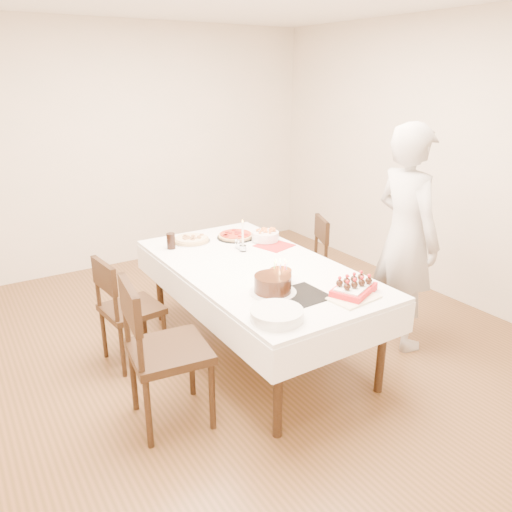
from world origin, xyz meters
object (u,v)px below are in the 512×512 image
pasta_bowl (265,236)px  layer_cake (273,284)px  chair_right_savory (302,262)px  chair_left_savory (132,309)px  cola_glass (171,241)px  pizza_pepperoni (236,236)px  strawberry_box (354,289)px  pizza_white (191,240)px  taper_candle (243,235)px  chair_left_dessert (169,351)px  birthday_cake (280,271)px  person (406,238)px  dining_table (256,309)px

pasta_bowl → layer_cake: layer_cake is taller
chair_right_savory → layer_cake: (-1.04, -1.02, 0.38)m
chair_left_savory → cola_glass: (0.48, 0.31, 0.38)m
pizza_pepperoni → strawberry_box: bearing=-87.9°
pizza_pepperoni → pizza_white: bearing=164.9°
chair_left_savory → taper_candle: taper_candle is taller
chair_left_dessert → pizza_white: 1.45m
layer_cake → birthday_cake: size_ratio=2.02×
layer_cake → strawberry_box: (0.45, -0.31, -0.02)m
chair_right_savory → pizza_white: chair_right_savory is taller
person → dining_table: bearing=74.5°
pizza_white → taper_candle: 0.53m
cola_glass → layer_cake: 1.23m
pizza_pepperoni → birthday_cake: size_ratio=2.11×
person → taper_candle: person is taller
dining_table → cola_glass: bearing=118.7°
person → cola_glass: size_ratio=13.54×
chair_right_savory → cola_glass: cola_glass is taller
cola_glass → birthday_cake: 1.16m
pasta_bowl → taper_candle: 0.34m
chair_left_savory → pasta_bowl: (1.27, 0.06, 0.36)m
taper_candle → cola_glass: 0.62m
pizza_pepperoni → taper_candle: bearing=-110.7°
cola_glass → pizza_white: bearing=16.9°
chair_left_dessert → pasta_bowl: size_ratio=4.24×
chair_right_savory → chair_left_dessert: size_ratio=0.86×
person → strawberry_box: bearing=118.8°
chair_left_savory → pizza_pepperoni: bearing=-171.8°
taper_candle → layer_cake: 0.88m
dining_table → taper_candle: size_ratio=7.68×
cola_glass → strawberry_box: cola_glass is taller
strawberry_box → birthday_cake: bearing=126.6°
pizza_white → birthday_cake: bearing=-83.5°
dining_table → person: size_ratio=1.18×
dining_table → pizza_pepperoni: (0.21, 0.68, 0.40)m
pizza_white → cola_glass: cola_glass is taller
pasta_bowl → strawberry_box: pasta_bowl is taller
strawberry_box → pizza_pepperoni: bearing=92.1°
birthday_cake → pasta_bowl: bearing=63.0°
dining_table → person: 1.32m
taper_candle → strawberry_box: size_ratio=0.87×
chair_left_dessert → person: person is taller
chair_right_savory → person: bearing=-53.2°
cola_glass → strawberry_box: size_ratio=0.42×
person → cola_glass: 1.92m
pizza_pepperoni → birthday_cake: 1.10m
pizza_white → pizza_pepperoni: 0.40m
person → pizza_pepperoni: (-0.89, 1.16, -0.14)m
chair_left_savory → pasta_bowl: size_ratio=3.69×
strawberry_box → pizza_white: bearing=105.6°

